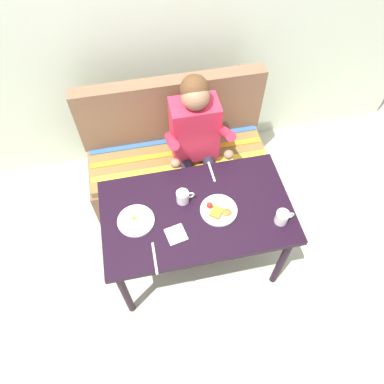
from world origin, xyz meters
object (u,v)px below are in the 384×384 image
object	(u,v)px
plate_breakfast	(218,210)
knife	(155,258)
plate_eggs	(136,220)
couch	(177,159)
table	(197,217)
coffee_mug	(282,217)
coffee_mug_second	(183,197)
fork	(212,172)
person	(196,138)
napkin	(176,234)

from	to	relation	value
plate_breakfast	knife	world-z (taller)	plate_breakfast
plate_eggs	knife	bearing A→B (deg)	-74.24
couch	knife	size ratio (longest dim) A/B	7.20
table	plate_eggs	bearing A→B (deg)	179.29
coffee_mug	plate_breakfast	bearing A→B (deg)	157.89
plate_breakfast	coffee_mug_second	xyz separation A→B (m)	(-0.20, 0.12, 0.03)
coffee_mug_second	knife	bearing A→B (deg)	-123.42
table	couch	distance (m)	0.83
coffee_mug_second	fork	xyz separation A→B (m)	(0.23, 0.19, -0.04)
person	fork	size ratio (longest dim) A/B	7.13
couch	coffee_mug_second	world-z (taller)	couch
plate_eggs	knife	size ratio (longest dim) A/B	1.14
coffee_mug	napkin	xyz separation A→B (m)	(-0.65, 0.04, -0.04)
table	person	xyz separation A→B (m)	(0.12, 0.59, 0.09)
couch	plate_eggs	size ratio (longest dim) A/B	6.31
coffee_mug_second	knife	world-z (taller)	coffee_mug_second
fork	knife	size ratio (longest dim) A/B	0.85
plate_eggs	coffee_mug	world-z (taller)	coffee_mug
fork	plate_eggs	bearing A→B (deg)	-154.34
table	fork	xyz separation A→B (m)	(0.16, 0.28, 0.08)
plate_breakfast	napkin	size ratio (longest dim) A/B	1.98
knife	table	bearing A→B (deg)	41.73
table	plate_breakfast	distance (m)	0.16
coffee_mug	knife	distance (m)	0.80
couch	coffee_mug_second	xyz separation A→B (m)	(-0.07, -0.67, 0.45)
napkin	fork	xyz separation A→B (m)	(0.32, 0.42, -0.00)
coffee_mug_second	knife	xyz separation A→B (m)	(-0.24, -0.36, -0.04)
napkin	plate_eggs	bearing A→B (deg)	146.92
person	plate_eggs	world-z (taller)	person
person	coffee_mug_second	world-z (taller)	person
table	napkin	world-z (taller)	napkin
person	napkin	world-z (taller)	person
coffee_mug_second	knife	distance (m)	0.43
table	napkin	size ratio (longest dim) A/B	10.22
person	coffee_mug	size ratio (longest dim) A/B	10.27
plate_eggs	napkin	bearing A→B (deg)	-33.08
table	coffee_mug	size ratio (longest dim) A/B	10.17
plate_breakfast	coffee_mug_second	size ratio (longest dim) A/B	1.97
table	knife	bearing A→B (deg)	-138.89
person	coffee_mug_second	distance (m)	0.54
coffee_mug	plate_eggs	bearing A→B (deg)	168.06
coffee_mug_second	napkin	xyz separation A→B (m)	(-0.09, -0.23, -0.04)
person	coffee_mug	bearing A→B (deg)	-64.62
coffee_mug	coffee_mug_second	distance (m)	0.62
plate_breakfast	coffee_mug	bearing A→B (deg)	-22.11
coffee_mug	napkin	world-z (taller)	coffee_mug
plate_eggs	napkin	size ratio (longest dim) A/B	1.95
person	coffee_mug_second	xyz separation A→B (m)	(-0.20, -0.50, 0.04)
plate_breakfast	plate_eggs	world-z (taller)	plate_breakfast
couch	person	distance (m)	0.46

